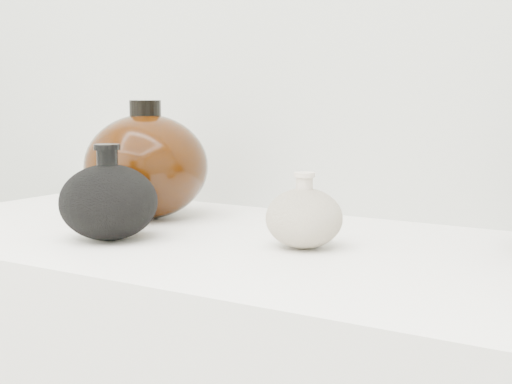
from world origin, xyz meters
The scene contains 3 objects.
black_gourd_vase centered at (-0.20, 0.86, 0.95)m, with size 0.16×0.16×0.13m.
cream_gourd_vase centered at (0.05, 0.95, 0.94)m, with size 0.12×0.12×0.10m.
left_round_pot centered at (-0.27, 1.02, 0.98)m, with size 0.23×0.23×0.18m.
Camera 1 is at (0.46, 0.16, 1.09)m, focal length 50.00 mm.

